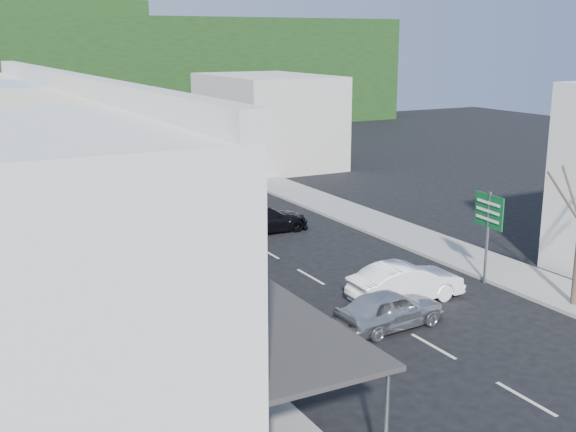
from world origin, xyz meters
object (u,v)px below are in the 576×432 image
at_px(pedestrian_left, 132,286).
at_px(traffic_signal, 206,131).
at_px(car_red, 211,289).
at_px(car_silver, 390,309).
at_px(direction_sign, 487,238).
at_px(bus, 173,215).
at_px(car_white, 406,283).

height_order(pedestrian_left, traffic_signal, traffic_signal).
xyz_separation_m(car_red, pedestrian_left, (-2.71, 0.89, 0.30)).
distance_m(car_silver, car_red, 6.68).
height_order(car_silver, direction_sign, direction_sign).
bearing_deg(traffic_signal, direction_sign, 64.92).
bearing_deg(bus, car_white, -61.41).
xyz_separation_m(car_white, pedestrian_left, (-9.47, 3.82, 0.30)).
relative_size(bus, traffic_signal, 2.16).
bearing_deg(direction_sign, bus, 135.24).
bearing_deg(car_silver, traffic_signal, -15.91).
distance_m(car_silver, pedestrian_left, 9.30).
height_order(direction_sign, traffic_signal, traffic_signal).
height_order(bus, pedestrian_left, bus).
distance_m(pedestrian_left, traffic_signal, 31.68).
relative_size(car_red, traffic_signal, 0.86).
xyz_separation_m(bus, car_red, (-1.51, -8.40, -0.85)).
distance_m(car_red, traffic_signal, 31.40).
relative_size(car_white, direction_sign, 1.15).
height_order(car_silver, car_white, same).
bearing_deg(car_silver, car_red, 39.75).
bearing_deg(car_silver, bus, 9.06).
bearing_deg(car_silver, direction_sign, -76.67).
distance_m(car_silver, direction_sign, 6.62).
height_order(car_silver, pedestrian_left, pedestrian_left).
bearing_deg(direction_sign, pedestrian_left, 170.14).
bearing_deg(car_silver, pedestrian_left, 47.94).
xyz_separation_m(car_white, direction_sign, (4.09, 0.11, 1.21)).
bearing_deg(traffic_signal, car_silver, 54.68).
xyz_separation_m(direction_sign, traffic_signal, (0.75, 31.94, 0.77)).
bearing_deg(car_white, direction_sign, -86.05).
xyz_separation_m(car_silver, direction_sign, (6.20, 1.97, 1.21)).
relative_size(car_red, pedestrian_left, 2.71).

